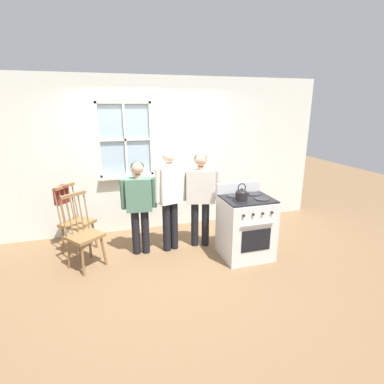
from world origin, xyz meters
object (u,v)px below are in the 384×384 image
(person_teen_center, at_px, (170,193))
(kettle, at_px, (242,195))
(chair_near_wall, at_px, (84,235))
(stove, at_px, (246,227))
(potted_plant, at_px, (136,172))
(chair_by_window, at_px, (76,223))
(person_elderly_left, at_px, (139,201))
(handbag, at_px, (61,195))
(person_adult_right, at_px, (200,192))

(person_teen_center, distance_m, kettle, 1.10)
(chair_near_wall, height_order, person_teen_center, person_teen_center)
(stove, xyz_separation_m, potted_plant, (-1.42, 1.44, 0.63))
(chair_by_window, bearing_deg, potted_plant, -23.06)
(chair_by_window, relative_size, chair_near_wall, 1.00)
(chair_near_wall, bearing_deg, chair_by_window, 66.88)
(potted_plant, bearing_deg, chair_by_window, -151.87)
(person_teen_center, height_order, potted_plant, person_teen_center)
(person_elderly_left, relative_size, handbag, 4.67)
(potted_plant, bearing_deg, person_teen_center, -66.96)
(chair_near_wall, xyz_separation_m, person_teen_center, (1.27, 0.16, 0.46))
(person_adult_right, distance_m, kettle, 0.78)
(chair_by_window, height_order, kettle, kettle)
(stove, bearing_deg, person_elderly_left, 160.14)
(person_teen_center, xyz_separation_m, person_adult_right, (0.49, 0.01, -0.03))
(handbag, bearing_deg, chair_by_window, -38.82)
(person_teen_center, height_order, kettle, person_teen_center)
(chair_by_window, height_order, person_teen_center, person_teen_center)
(chair_near_wall, height_order, kettle, kettle)
(potted_plant, bearing_deg, kettle, -51.37)
(kettle, height_order, handbag, kettle)
(chair_near_wall, relative_size, person_elderly_left, 0.74)
(kettle, bearing_deg, person_teen_center, 142.78)
(person_elderly_left, distance_m, stove, 1.63)
(person_elderly_left, height_order, stove, person_elderly_left)
(chair_by_window, distance_m, person_adult_right, 1.98)
(person_adult_right, xyz_separation_m, kettle, (0.38, -0.67, 0.11))
(chair_by_window, xyz_separation_m, kettle, (2.27, -1.03, 0.55))
(person_teen_center, bearing_deg, person_elderly_left, 163.72)
(person_teen_center, xyz_separation_m, kettle, (0.87, -0.66, 0.09))
(potted_plant, distance_m, handbag, 1.28)
(handbag, bearing_deg, person_elderly_left, -24.46)
(person_teen_center, distance_m, handbag, 1.67)
(chair_near_wall, distance_m, potted_plant, 1.52)
(person_adult_right, xyz_separation_m, stove, (0.54, -0.54, -0.44))
(person_elderly_left, bearing_deg, chair_near_wall, -161.68)
(chair_near_wall, bearing_deg, person_adult_right, -31.67)
(chair_near_wall, xyz_separation_m, kettle, (2.14, -0.50, 0.55))
(chair_by_window, relative_size, person_elderly_left, 0.74)
(person_elderly_left, height_order, person_teen_center, person_teen_center)
(chair_near_wall, distance_m, person_teen_center, 1.36)
(kettle, relative_size, handbag, 0.80)
(chair_near_wall, height_order, handbag, same)
(person_elderly_left, bearing_deg, person_teen_center, 5.12)
(chair_by_window, bearing_deg, person_elderly_left, -72.34)
(person_elderly_left, bearing_deg, handbag, 161.97)
(person_elderly_left, distance_m, potted_plant, 0.94)
(person_adult_right, distance_m, potted_plant, 1.28)
(person_adult_right, height_order, kettle, person_adult_right)
(stove, height_order, potted_plant, potted_plant)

